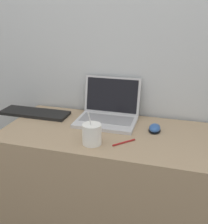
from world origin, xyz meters
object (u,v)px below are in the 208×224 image
external_keyboard (35,113)px  pen (124,142)px  laptop (108,112)px  drink_cup (92,134)px  computer_mouse (155,128)px

external_keyboard → pen: 0.69m
laptop → pen: laptop is taller
laptop → drink_cup: bearing=-89.7°
laptop → computer_mouse: size_ratio=3.56×
drink_cup → external_keyboard: bearing=150.0°
laptop → pen: size_ratio=3.43×
drink_cup → pen: size_ratio=1.70×
laptop → pen: bearing=-59.8°
pen → laptop: bearing=120.2°
external_keyboard → pen: (0.65, -0.23, -0.01)m
drink_cup → pen: drink_cup is taller
external_keyboard → pen: size_ratio=4.35×
laptop → computer_mouse: (0.29, -0.08, -0.04)m
computer_mouse → drink_cup: bearing=-140.8°
laptop → external_keyboard: (-0.49, -0.04, -0.04)m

